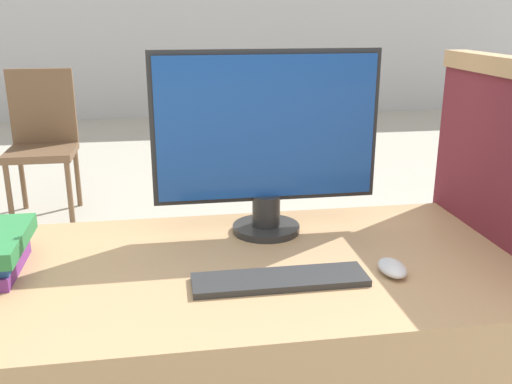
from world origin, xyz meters
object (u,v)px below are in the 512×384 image
object	(u,v)px
monitor	(266,139)
far_chair	(42,136)
keyboard	(280,280)
mouse	(392,268)

from	to	relation	value
monitor	far_chair	bearing A→B (deg)	114.06
monitor	keyboard	size ratio (longest dim) A/B	1.53
keyboard	far_chair	size ratio (longest dim) A/B	0.42
far_chair	mouse	bearing A→B (deg)	-95.76
keyboard	monitor	bearing A→B (deg)	85.57
monitor	keyboard	distance (m)	0.43
keyboard	mouse	bearing A→B (deg)	0.75
monitor	far_chair	xyz separation A→B (m)	(-1.11, 2.49, -0.48)
monitor	mouse	size ratio (longest dim) A/B	6.04
monitor	keyboard	bearing A→B (deg)	-94.43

